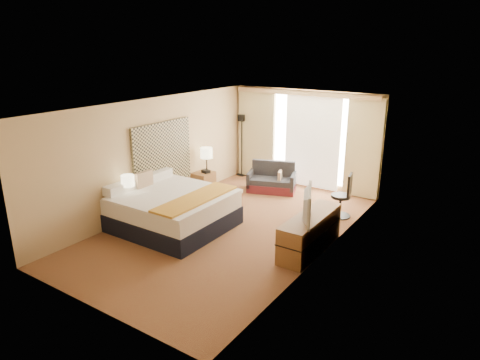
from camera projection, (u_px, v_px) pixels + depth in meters
The scene contains 21 objects.
floor at pixel (231, 227), 9.11m from camera, with size 4.20×7.00×0.02m, color #582219.
ceiling at pixel (230, 105), 8.31m from camera, with size 4.20×7.00×0.02m, color white.
wall_back at pixel (305, 139), 11.48m from camera, with size 4.20×0.02×2.60m, color tan.
wall_front at pixel (86, 228), 5.94m from camera, with size 4.20×0.02×2.60m, color tan.
wall_left at pixel (155, 155), 9.82m from camera, with size 0.02×7.00×2.60m, color tan.
wall_right at pixel (327, 187), 7.60m from camera, with size 0.02×7.00×2.60m, color tan.
headboard at pixel (163, 154), 9.96m from camera, with size 0.06×1.85×1.50m, color black.
nightstand_left at pixel (131, 213), 9.18m from camera, with size 0.45×0.52×0.55m, color olive.
nightstand_right at pixel (204, 183), 11.16m from camera, with size 0.45×0.52×0.55m, color olive.
media_dresser at pixel (310, 233), 8.03m from camera, with size 0.50×1.80×0.70m, color olive.
window at pixel (313, 139), 11.32m from camera, with size 2.30×0.02×2.30m, color white.
curtains at pixel (303, 135), 11.36m from camera, with size 4.12×0.19×2.56m.
bed at pixel (172, 209), 9.03m from camera, with size 2.26×2.06×1.10m.
loveseat at pixel (272, 182), 11.29m from camera, with size 1.38×1.04×0.77m.
floor_lamp at pixel (242, 133), 12.33m from camera, with size 0.23×0.23×1.81m.
desk_chair at pixel (343, 198), 9.54m from camera, with size 0.49×0.49×1.01m.
lamp_left at pixel (128, 181), 8.92m from camera, with size 0.27×0.27×0.58m.
lamp_right at pixel (206, 153), 10.95m from camera, with size 0.31×0.31×0.65m.
tissue_box at pixel (126, 201), 8.91m from camera, with size 0.13×0.13×0.12m, color #83A8CB.
telephone at pixel (206, 171), 11.04m from camera, with size 0.20×0.15×0.08m, color black.
television at pixel (303, 204), 7.66m from camera, with size 1.02×0.13×0.59m, color black.
Camera 1 is at (4.81, -6.84, 3.75)m, focal length 32.00 mm.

